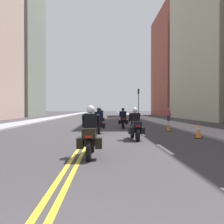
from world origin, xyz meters
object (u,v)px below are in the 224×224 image
object	(u,v)px
motorcycle_0	(90,136)
motorcycle_4	(100,118)
motorcycle_3	(123,120)
traffic_cone_1	(198,131)
motorcycle_1	(135,127)
traffic_cone_0	(169,126)
pedestrian_0	(169,115)
traffic_light_far	(138,98)
motorcycle_2	(99,123)

from	to	relation	value
motorcycle_0	motorcycle_4	xyz separation A→B (m)	(0.05, 16.76, 0.02)
motorcycle_3	traffic_cone_1	xyz separation A→B (m)	(3.40, -7.31, -0.26)
motorcycle_1	motorcycle_3	world-z (taller)	motorcycle_3
traffic_cone_0	pedestrian_0	world-z (taller)	pedestrian_0
motorcycle_3	motorcycle_1	bearing A→B (deg)	-88.35
motorcycle_3	traffic_cone_1	distance (m)	8.07
motorcycle_3	traffic_light_far	xyz separation A→B (m)	(4.40, 23.29, 2.77)
motorcycle_0	traffic_light_far	distance (m)	36.19
motorcycle_0	pedestrian_0	bearing A→B (deg)	70.60
motorcycle_2	pedestrian_0	xyz separation A→B (m)	(7.87, 13.31, 0.18)
motorcycle_1	pedestrian_0	distance (m)	17.87
traffic_cone_1	traffic_cone_0	bearing A→B (deg)	95.73
motorcycle_3	pedestrian_0	bearing A→B (deg)	57.70
traffic_cone_0	pedestrian_0	distance (m)	12.36
motorcycle_1	motorcycle_3	xyz separation A→B (m)	(-0.04, 7.82, 0.01)
motorcycle_1	traffic_cone_1	bearing A→B (deg)	5.27
motorcycle_3	traffic_cone_0	size ratio (longest dim) A/B	2.92
motorcycle_0	motorcycle_2	xyz separation A→B (m)	(0.08, 7.95, -0.01)
traffic_cone_0	pedestrian_0	size ratio (longest dim) A/B	0.46
pedestrian_0	motorcycle_3	bearing A→B (deg)	-83.75
traffic_light_far	pedestrian_0	xyz separation A→B (m)	(1.61, -14.27, -2.60)
motorcycle_0	traffic_cone_0	bearing A→B (deg)	63.32
motorcycle_3	traffic_light_far	world-z (taller)	traffic_light_far
motorcycle_2	pedestrian_0	distance (m)	15.46
motorcycle_0	motorcycle_4	bearing A→B (deg)	90.95
motorcycle_1	pedestrian_0	xyz separation A→B (m)	(5.98, 16.84, 0.18)
traffic_cone_0	traffic_cone_1	xyz separation A→B (m)	(0.44, -4.37, 0.03)
motorcycle_0	traffic_cone_0	world-z (taller)	motorcycle_0
motorcycle_2	motorcycle_1	bearing A→B (deg)	-64.34
motorcycle_1	motorcycle_4	distance (m)	12.50
motorcycle_0	motorcycle_3	xyz separation A→B (m)	(1.94, 12.23, 0.00)
motorcycle_3	motorcycle_4	bearing A→B (deg)	114.05
traffic_light_far	motorcycle_2	bearing A→B (deg)	-102.78
motorcycle_4	traffic_cone_0	world-z (taller)	motorcycle_4
traffic_cone_0	traffic_cone_1	distance (m)	4.39
motorcycle_2	motorcycle_3	xyz separation A→B (m)	(1.86, 4.29, 0.01)
motorcycle_0	pedestrian_0	size ratio (longest dim) A/B	1.39
motorcycle_0	motorcycle_3	bearing A→B (deg)	82.12
motorcycle_2	traffic_cone_0	distance (m)	5.01
traffic_cone_0	traffic_cone_1	bearing A→B (deg)	-84.27
motorcycle_0	motorcycle_1	xyz separation A→B (m)	(1.97, 4.41, -0.01)
motorcycle_2	pedestrian_0	world-z (taller)	motorcycle_2
motorcycle_2	traffic_cone_0	size ratio (longest dim) A/B	2.90
motorcycle_2	traffic_cone_1	size ratio (longest dim) A/B	2.70
motorcycle_2	motorcycle_0	bearing A→B (deg)	-93.09
motorcycle_2	traffic_cone_0	bearing A→B (deg)	13.13
motorcycle_0	motorcycle_4	world-z (taller)	motorcycle_4
motorcycle_2	traffic_cone_0	world-z (taller)	motorcycle_2
motorcycle_2	traffic_light_far	distance (m)	28.41
traffic_cone_0	motorcycle_1	bearing A→B (deg)	-120.95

